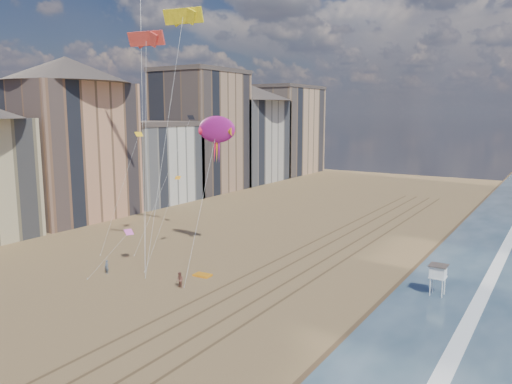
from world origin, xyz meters
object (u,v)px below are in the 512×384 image
Objects in this scene: show_kite at (217,130)px; kite_flyer_b at (180,280)px; lifeguard_stand at (438,272)px; grounded_kite at (203,275)px; kite_flyer_a at (107,267)px.

kite_flyer_b is (3.45, -11.63, -15.78)m from show_kite.
kite_flyer_b is (-24.05, -12.69, -1.62)m from lifeguard_stand.
lifeguard_stand is at bearing 42.72° from kite_flyer_b.
lifeguard_stand is 1.63× the size of grounded_kite.
lifeguard_stand is 30.95m from show_kite.
lifeguard_stand is 1.97× the size of kite_flyer_a.
grounded_kite is 1.21× the size of kite_flyer_a.
kite_flyer_a is at bearing -119.78° from show_kite.
lifeguard_stand is 37.19m from kite_flyer_a.
grounded_kite is at bearing 31.54° from kite_flyer_a.
show_kite is at bearing 64.08° from kite_flyer_a.
lifeguard_stand is at bearing 2.22° from show_kite.
kite_flyer_b reaches higher than grounded_kite.
kite_flyer_a is (-10.12, -5.31, 0.71)m from grounded_kite.
lifeguard_stand is 25.93m from grounded_kite.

